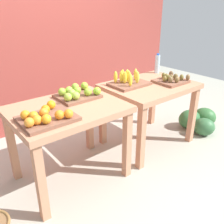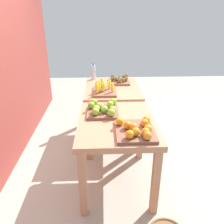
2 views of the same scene
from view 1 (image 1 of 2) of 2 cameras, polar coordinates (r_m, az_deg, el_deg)
The scene contains 10 objects.
ground_plane at distance 2.96m, azimuth 0.32°, elevation -10.38°, with size 8.00×8.00×0.00m, color #A8A798.
back_wall at distance 3.59m, azimuth -14.32°, elevation 20.66°, with size 4.40×0.12×3.00m, color brown.
display_table_left at distance 2.35m, azimuth -10.30°, elevation -1.46°, with size 1.04×0.80×0.79m.
display_table_right at distance 3.00m, azimuth 8.71°, elevation 4.35°, with size 1.04×0.80×0.79m.
orange_bin at distance 2.04m, azimuth -15.19°, elevation -1.06°, with size 0.44×0.37×0.11m.
apple_bin at distance 2.49m, azimuth -8.16°, elevation 4.31°, with size 0.42×0.35×0.11m.
banana_crate at distance 2.87m, azimuth 3.87°, elevation 7.21°, with size 0.44×0.32×0.17m.
kiwi_bin at distance 3.05m, azimuth 13.69°, elevation 7.34°, with size 0.37×0.33×0.10m.
water_bottle at distance 3.43m, azimuth 10.55°, elevation 11.01°, with size 0.06×0.06×0.26m.
watermelon_pile at distance 3.73m, azimuth 19.61°, elevation -1.82°, with size 0.64×0.61×0.27m.
Camera 1 is at (-1.54, -1.89, 1.67)m, focal length 39.10 mm.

